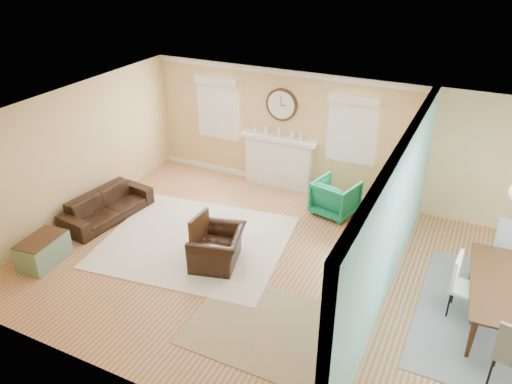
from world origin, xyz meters
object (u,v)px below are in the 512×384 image
at_px(sofa, 107,206).
at_px(credenza, 387,220).
at_px(green_chair, 335,197).
at_px(dining_table, 509,306).
at_px(eames_chair, 218,248).

bearing_deg(sofa, credenza, -65.77).
height_order(green_chair, dining_table, green_chair).
bearing_deg(green_chair, dining_table, 161.51).
xyz_separation_m(sofa, dining_table, (7.21, 0.13, 0.07)).
distance_m(eames_chair, dining_table, 4.52).
distance_m(sofa, credenza, 5.38).
bearing_deg(eames_chair, dining_table, 80.96).
relative_size(sofa, credenza, 1.33).
bearing_deg(dining_table, sofa, 87.43).
distance_m(eames_chair, green_chair, 2.81).
relative_size(green_chair, credenza, 0.57).
bearing_deg(credenza, eames_chair, -140.26).
bearing_deg(dining_table, green_chair, 54.37).
relative_size(eames_chair, green_chair, 1.19).
bearing_deg(credenza, dining_table, -35.82).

